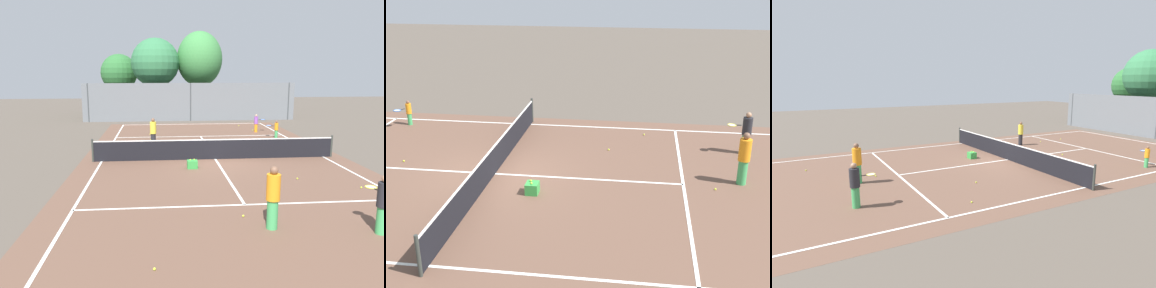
# 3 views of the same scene
# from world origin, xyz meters

# --- Properties ---
(ground_plane) EXTENTS (80.00, 80.00, 0.00)m
(ground_plane) POSITION_xyz_m (0.00, 0.00, 0.00)
(ground_plane) COLOR brown
(court_surface) EXTENTS (13.00, 25.00, 0.01)m
(court_surface) POSITION_xyz_m (0.00, 0.00, 0.00)
(court_surface) COLOR brown
(court_surface) RESTS_ON ground_plane
(tennis_net) EXTENTS (11.90, 0.10, 1.10)m
(tennis_net) POSITION_xyz_m (0.00, 0.00, 0.51)
(tennis_net) COLOR #333833
(tennis_net) RESTS_ON ground_plane
(player_0) EXTENTS (0.76, 0.67, 1.12)m
(player_0) POSITION_xyz_m (4.72, 5.36, 0.59)
(player_0) COLOR #3FA559
(player_0) RESTS_ON ground_plane
(player_2) EXTENTS (0.38, 0.38, 1.79)m
(player_2) POSITION_xyz_m (0.33, -8.29, 0.92)
(player_2) COLOR #3FA559
(player_2) RESTS_ON ground_plane
(player_4) EXTENTS (0.39, 0.92, 1.64)m
(player_4) POSITION_xyz_m (3.15, -8.87, 0.84)
(player_4) COLOR #3FA559
(player_4) RESTS_ON ground_plane
(ball_crate) EXTENTS (0.45, 0.40, 0.43)m
(ball_crate) POSITION_xyz_m (-1.29, -1.62, 0.18)
(ball_crate) COLOR green
(ball_crate) RESTS_ON ground_plane
(tennis_ball_1) EXTENTS (0.07, 0.07, 0.07)m
(tennis_ball_1) POSITION_xyz_m (-0.28, -7.40, 0.03)
(tennis_ball_1) COLOR #CCE533
(tennis_ball_1) RESTS_ON ground_plane
(tennis_ball_2) EXTENTS (0.07, 0.07, 0.07)m
(tennis_ball_2) POSITION_xyz_m (0.60, 3.62, 0.03)
(tennis_ball_2) COLOR #CCE533
(tennis_ball_2) RESTS_ON ground_plane
(tennis_ball_4) EXTENTS (0.07, 0.07, 0.07)m
(tennis_ball_4) POSITION_xyz_m (4.72, -5.07, 0.03)
(tennis_ball_4) COLOR #CCE533
(tennis_ball_4) RESTS_ON ground_plane
(tennis_ball_7) EXTENTS (0.07, 0.07, 0.07)m
(tennis_ball_7) POSITION_xyz_m (2.77, -3.73, 0.03)
(tennis_ball_7) COLOR #CCE533
(tennis_ball_7) RESTS_ON ground_plane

